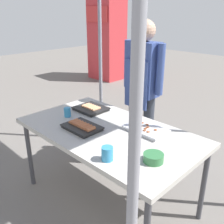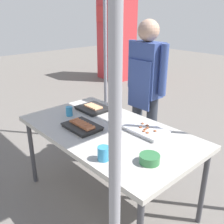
% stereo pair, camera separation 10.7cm
% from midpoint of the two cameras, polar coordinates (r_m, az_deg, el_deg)
% --- Properties ---
extents(ground_plane, '(18.00, 18.00, 0.00)m').
position_cam_midpoint_polar(ground_plane, '(2.64, 0.38, -18.76)').
color(ground_plane, '#66605B').
extents(stall_table, '(1.60, 0.90, 0.75)m').
position_cam_midpoint_polar(stall_table, '(2.25, 0.42, -5.13)').
color(stall_table, '#B7B2A8').
rests_on(stall_table, ground).
extents(tray_grilled_sausages, '(0.33, 0.23, 0.06)m').
position_cam_midpoint_polar(tray_grilled_sausages, '(2.25, -5.33, -3.17)').
color(tray_grilled_sausages, black).
rests_on(tray_grilled_sausages, stall_table).
extents(tray_meat_skewers, '(0.36, 0.22, 0.04)m').
position_cam_midpoint_polar(tray_meat_skewers, '(2.20, 8.85, -4.05)').
color(tray_meat_skewers, silver).
rests_on(tray_meat_skewers, stall_table).
extents(tray_pork_links, '(0.31, 0.27, 0.05)m').
position_cam_midpoint_polar(tray_pork_links, '(2.65, -3.07, 0.85)').
color(tray_pork_links, black).
rests_on(tray_pork_links, stall_table).
extents(condiment_bowl, '(0.14, 0.14, 0.06)m').
position_cam_midpoint_polar(condiment_bowl, '(1.78, 10.08, -10.24)').
color(condiment_bowl, '#33723F').
rests_on(condiment_bowl, stall_table).
extents(drink_cup_near_edge, '(0.08, 0.08, 0.10)m').
position_cam_midpoint_polar(drink_cup_near_edge, '(1.78, -0.19, -9.22)').
color(drink_cup_near_edge, '#338CBF').
rests_on(drink_cup_near_edge, stall_table).
extents(drink_cup_by_wok, '(0.06, 0.06, 0.09)m').
position_cam_midpoint_polar(drink_cup_by_wok, '(2.52, -8.30, 0.14)').
color(drink_cup_by_wok, '#338CBF').
rests_on(drink_cup_by_wok, stall_table).
extents(vendor_woman, '(0.52, 0.23, 1.63)m').
position_cam_midpoint_polar(vendor_woman, '(2.84, 8.58, 6.34)').
color(vendor_woman, '#333842').
rests_on(vendor_woman, ground).
extents(neighbor_stall_left, '(0.82, 0.67, 2.02)m').
position_cam_midpoint_polar(neighbor_stall_left, '(6.81, 1.47, 15.90)').
color(neighbor_stall_left, '#C63338').
rests_on(neighbor_stall_left, ground).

